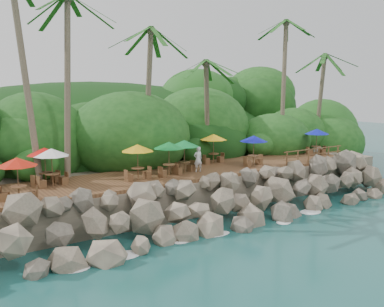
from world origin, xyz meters
TOP-DOWN VIEW (x-y plane):
  - ground at (0.00, 0.00)m, footprint 140.00×140.00m
  - land_base at (0.00, 16.00)m, footprint 32.00×25.20m
  - jungle_hill at (0.00, 23.50)m, footprint 44.80×28.00m
  - seawall at (0.00, 2.00)m, footprint 29.00×4.00m
  - terrace at (0.00, 6.00)m, footprint 26.00×5.00m
  - jungle_foliage at (0.00, 15.00)m, footprint 44.00×16.00m
  - foam_line at (0.00, 0.30)m, footprint 25.20×0.80m
  - palms at (2.10, 8.92)m, footprint 31.25×7.23m
  - palapa at (-2.19, 9.89)m, footprint 5.40×5.40m
  - dining_clusters at (-1.92, 5.81)m, footprint 24.81×4.82m
  - railing at (9.04, 3.65)m, footprint 6.10×0.10m
  - waiter at (0.03, 5.37)m, footprint 0.63×0.44m

SIDE VIEW (x-z plane):
  - ground at x=0.00m, z-range 0.00..0.00m
  - jungle_hill at x=0.00m, z-range -7.70..7.70m
  - jungle_foliage at x=0.00m, z-range -6.00..6.00m
  - foam_line at x=0.00m, z-range 0.00..0.06m
  - land_base at x=0.00m, z-range 0.00..2.10m
  - seawall at x=0.00m, z-range 0.00..2.30m
  - terrace at x=0.00m, z-range 2.10..2.30m
  - railing at x=9.04m, z-range 2.41..3.41m
  - waiter at x=0.03m, z-range 2.30..3.93m
  - dining_clusters at x=-1.92m, z-range 2.99..5.07m
  - palapa at x=-2.19m, z-range 3.49..8.09m
  - palms at x=2.10m, z-range 5.46..18.49m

